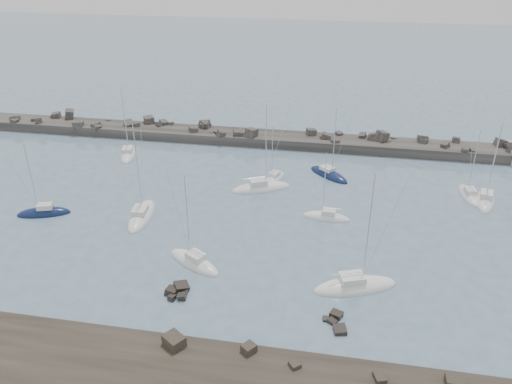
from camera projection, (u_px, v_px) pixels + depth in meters
The scene contains 15 objects.
ground at pixel (224, 251), 64.15m from camera, with size 400.00×400.00×0.00m, color slate.
rock_cluster_near at pixel (178, 291), 56.55m from camera, with size 2.83×3.55×1.68m.
rock_cluster_far at pixel (337, 325), 51.73m from camera, with size 2.75×3.76×1.12m.
breakwater at pixel (234, 139), 98.38m from camera, with size 115.00×7.31×5.35m.
sailboat_1 at pixel (128, 154), 92.05m from camera, with size 4.91×8.94×13.51m.
sailboat_2 at pixel (44, 213), 72.43m from camera, with size 7.86×4.61×12.12m.
sailboat_3 at pixel (142, 216), 71.74m from camera, with size 3.83×9.68×14.88m.
sailboat_4 at pixel (261, 188), 79.63m from camera, with size 9.90×6.64×15.04m.
sailboat_5 at pixel (194, 263), 61.54m from camera, with size 8.27×6.29×12.95m.
sailboat_6 at pixel (273, 180), 82.44m from camera, with size 4.22×6.85×10.52m.
sailboat_7 at pixel (355, 287), 57.29m from camera, with size 10.34×6.30×15.60m.
sailboat_8 at pixel (329, 175), 84.09m from camera, with size 7.82×7.39×12.94m.
sailboat_9 at pixel (326, 217), 71.43m from camera, with size 6.99×2.60×10.95m.
sailboat_10 at pixel (468, 195), 77.45m from camera, with size 3.04×7.36×11.44m.
sailboat_12 at pixel (485, 201), 75.90m from camera, with size 4.47×8.73×13.42m.
Camera 1 is at (13.56, -52.00, 36.06)m, focal length 35.00 mm.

